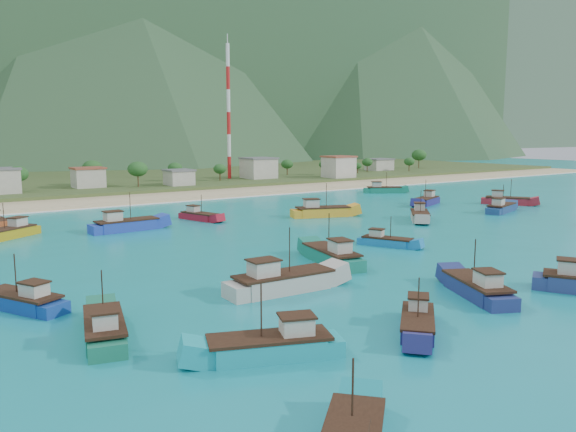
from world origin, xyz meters
TOP-DOWN VIEW (x-y plane):
  - ground at (0.00, 0.00)m, footprint 600.00×600.00m
  - beach at (0.00, 79.00)m, footprint 400.00×18.00m
  - land at (0.00, 140.00)m, footprint 400.00×110.00m
  - surf_line at (0.00, 69.50)m, footprint 400.00×2.50m
  - village at (12.15, 101.81)m, footprint 224.29×31.64m
  - vegetation at (-5.84, 102.69)m, footprint 278.98×25.48m
  - radio_tower at (45.04, 108.00)m, footprint 1.20×1.20m
  - boat_2 at (0.77, -22.27)m, footprint 7.24×10.78m
  - boat_3 at (-14.28, -9.42)m, footprint 12.18×4.11m
  - boat_4 at (-14.98, 36.36)m, footprint 11.86×4.08m
  - boat_8 at (64.89, 56.01)m, footprint 10.49×8.15m
  - boat_10 at (34.86, 15.79)m, footprint 9.50×9.58m
  - boat_11 at (69.88, 20.78)m, footprint 8.36×10.84m
  - boat_12 at (-11.67, -25.59)m, footprint 8.20×7.70m
  - boat_13 at (22.48, 30.19)m, footprint 12.40×7.36m
  - boat_15 at (54.27, 31.20)m, footprint 11.05×6.94m
  - boat_16 at (57.22, 13.52)m, footprint 10.94×5.89m
  - boat_17 at (-37.51, -0.34)m, footprint 6.89×9.77m
  - boat_18 at (-1.85, -2.48)m, footprint 5.59×11.83m
  - boat_20 at (-24.70, -23.33)m, footprint 10.58×6.52m
  - boat_22 at (11.93, 1.74)m, footprint 5.66×8.41m
  - boat_24 at (-33.60, -12.47)m, footprint 5.31×10.36m
  - boat_25 at (0.63, 40.29)m, footprint 5.04×9.37m
  - boat_27 at (-32.33, 40.39)m, footprint 10.08×8.33m

SIDE VIEW (x-z plane):
  - ground at x=0.00m, z-range 0.00..0.00m
  - beach at x=0.00m, z-range -0.60..0.60m
  - land at x=0.00m, z-range -1.20..1.20m
  - surf_line at x=0.00m, z-range -0.04..0.04m
  - boat_22 at x=11.93m, z-range -1.93..2.90m
  - boat_12 at x=-11.67m, z-range -2.03..3.11m
  - boat_25 at x=0.63m, z-range -2.08..3.23m
  - boat_17 at x=-37.51m, z-range -2.19..3.45m
  - boat_24 at x=-33.60m, z-range -2.26..3.61m
  - boat_20 at x=-24.70m, z-range -2.31..3.71m
  - boat_27 at x=-32.33m, z-range -2.31..3.72m
  - boat_10 at x=34.86m, z-range -2.35..3.80m
  - boat_8 at x=64.89m, z-range -2.36..3.81m
  - boat_2 at x=0.77m, z-range -2.36..3.82m
  - boat_16 at x=57.22m, z-range -2.37..3.83m
  - boat_15 at x=54.27m, z-range -2.40..3.90m
  - boat_11 at x=69.88m, z-range -2.42..3.95m
  - boat_18 at x=-1.85m, z-range -2.53..4.19m
  - boat_4 at x=-14.98m, z-range -2.59..4.32m
  - boat_13 at x=22.48m, z-range -2.63..4.41m
  - boat_3 at x=-14.28m, z-range -2.65..4.45m
  - village at x=12.15m, z-range 1.13..7.99m
  - vegetation at x=-5.84m, z-range 0.88..9.26m
  - radio_tower at x=45.04m, z-range 1.60..45.21m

